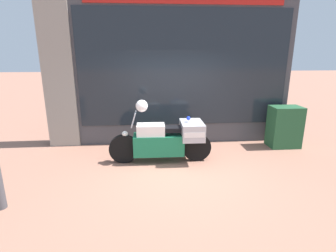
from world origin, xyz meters
TOP-DOWN VIEW (x-y plane):
  - ground_plane at (0.00, 0.00)m, footprint 60.00×60.00m
  - shop_building at (-0.38, 2.00)m, footprint 6.52×0.55m
  - window_display at (0.32, 2.03)m, footprint 5.28×0.30m
  - paramedic_motorcycle at (-0.18, 0.53)m, footprint 2.34×0.77m
  - utility_cabinet at (2.99, 1.29)m, footprint 0.79×0.54m
  - white_helmet at (-0.75, 0.54)m, footprint 0.27×0.27m

SIDE VIEW (x-z plane):
  - ground_plane at x=0.00m, z-range 0.00..0.00m
  - window_display at x=0.32m, z-range -0.50..1.43m
  - utility_cabinet at x=2.99m, z-range 0.00..1.09m
  - paramedic_motorcycle at x=-0.18m, z-range -0.05..1.14m
  - white_helmet at x=-0.75m, z-range 1.19..1.45m
  - shop_building at x=-0.38m, z-range 0.01..3.98m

